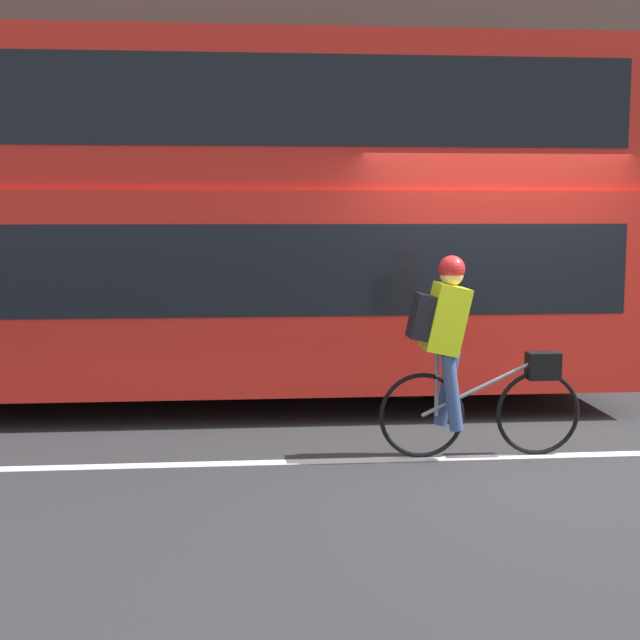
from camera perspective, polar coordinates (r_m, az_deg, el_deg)
ground_plane at (r=7.57m, az=13.41°, el=-8.38°), size 80.00×80.00×0.00m
road_center_line at (r=7.52m, az=13.54°, el=-8.45°), size 50.00×0.14×0.01m
sidewalk_curb at (r=12.16m, az=6.20°, el=-2.08°), size 60.00×1.99×0.13m
building_facade at (r=13.34m, az=5.46°, el=17.26°), size 60.00×0.30×8.71m
bus at (r=9.38m, az=-14.62°, el=6.88°), size 10.63×2.52×3.60m
cyclist_on_bike at (r=7.21m, az=8.98°, el=-1.89°), size 1.65×0.32×1.64m
trash_bin at (r=11.97m, az=-15.68°, el=-0.01°), size 0.51×0.51×0.88m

